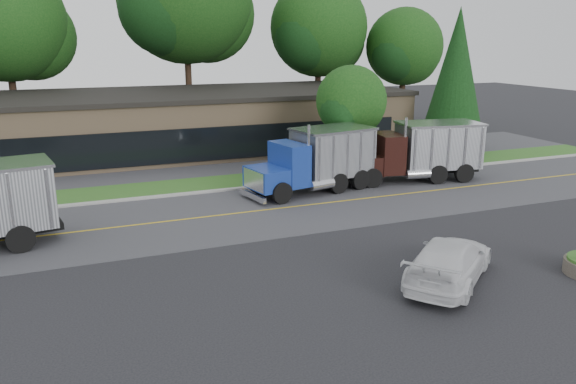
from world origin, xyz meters
The scene contains 16 objects.
ground centered at (0.00, 0.00, 0.00)m, with size 140.00×140.00×0.00m, color #2C2C31.
road centered at (0.00, 9.00, 0.00)m, with size 60.00×8.00×0.02m, color #4D4D51.
center_line centered at (0.00, 9.00, 0.00)m, with size 60.00×0.12×0.01m, color gold.
curb centered at (0.00, 13.20, 0.00)m, with size 60.00×0.30×0.12m, color #9E9E99.
grass_verge centered at (0.00, 15.00, 0.00)m, with size 60.00×3.40×0.03m, color #28551D.
far_parking centered at (0.00, 20.00, 0.00)m, with size 60.00×7.00×0.02m, color #4D4D51.
strip_mall centered at (2.00, 26.00, 2.00)m, with size 32.00×12.00×4.00m, color tan.
tree_far_b centered at (-9.85, 34.12, 8.91)m, with size 9.78×9.21×13.96m.
tree_far_c centered at (4.19, 34.15, 11.05)m, with size 12.13×11.42×17.31m.
tree_far_d centered at (16.14, 33.11, 8.59)m, with size 9.43×8.88×13.46m.
tree_far_e centered at (24.12, 31.09, 6.97)m, with size 7.66×7.21×10.92m.
evergreen_right centered at (20.00, 18.00, 5.65)m, with size 4.52×4.52×10.28m.
tree_verge centered at (10.07, 15.05, 4.17)m, with size 4.60×4.33×6.56m.
dump_truck_blue centered at (6.19, 11.48, 1.80)m, with size 7.54×3.94×3.36m.
dump_truck_maroon centered at (12.75, 11.40, 1.80)m, with size 8.16×3.84×3.36m.
rally_car centered at (5.37, -1.11, 0.76)m, with size 2.14×5.26×1.53m, color silver.
Camera 1 is at (-6.33, -15.66, 8.10)m, focal length 35.00 mm.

